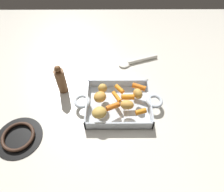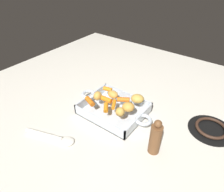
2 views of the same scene
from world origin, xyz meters
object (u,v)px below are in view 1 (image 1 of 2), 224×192
at_px(baby_carrot_northeast, 128,97).
at_px(pepper_mill, 61,80).
at_px(roasting_dish, 118,104).
at_px(serving_spoon, 136,61).
at_px(baby_carrot_center_right, 119,89).
at_px(baby_carrot_northwest, 141,112).
at_px(baby_carrot_southwest, 116,97).
at_px(potato_golden_large, 138,94).
at_px(potato_whole, 100,97).
at_px(stove_burner_rear, 18,137).
at_px(baby_carrot_southeast, 113,106).
at_px(potato_golden_small, 127,105).
at_px(baby_carrot_long, 139,87).
at_px(potato_corner, 99,113).
at_px(potato_near_roast, 103,88).

xyz_separation_m(baby_carrot_northeast, pepper_mill, (0.30, -0.09, 0.01)).
relative_size(roasting_dish, serving_spoon, 1.79).
relative_size(roasting_dish, baby_carrot_center_right, 7.95).
relative_size(baby_carrot_northwest, baby_carrot_southwest, 0.77).
bearing_deg(potato_golden_large, baby_carrot_center_right, -24.46).
distance_m(potato_whole, stove_burner_rear, 0.37).
xyz_separation_m(roasting_dish, stove_burner_rear, (0.41, 0.15, -0.01)).
distance_m(baby_carrot_southeast, potato_golden_small, 0.06).
height_order(roasting_dish, potato_golden_small, potato_golden_small).
relative_size(baby_carrot_long, stove_burner_rear, 0.32).
height_order(baby_carrot_northwest, pepper_mill, pepper_mill).
bearing_deg(potato_golden_large, baby_carrot_southwest, 3.67).
distance_m(roasting_dish, baby_carrot_northwest, 0.12).
height_order(baby_carrot_southeast, serving_spoon, baby_carrot_southeast).
relative_size(serving_spoon, pepper_mill, 1.40).
relative_size(baby_carrot_southeast, stove_burner_rear, 0.30).
xyz_separation_m(baby_carrot_center_right, potato_golden_small, (-0.03, 0.09, 0.01)).
height_order(potato_corner, stove_burner_rear, potato_corner).
height_order(baby_carrot_southwest, baby_carrot_northeast, baby_carrot_northeast).
xyz_separation_m(roasting_dish, baby_carrot_southwest, (0.01, -0.01, 0.04)).
xyz_separation_m(baby_carrot_southwest, potato_whole, (0.07, 0.01, 0.01)).
xyz_separation_m(baby_carrot_northwest, baby_carrot_southeast, (0.12, -0.03, 0.00)).
height_order(baby_carrot_southeast, potato_whole, potato_whole).
bearing_deg(baby_carrot_southwest, potato_golden_small, 130.51).
distance_m(baby_carrot_southwest, baby_carrot_northeast, 0.05).
distance_m(baby_carrot_northwest, baby_carrot_long, 0.13).
bearing_deg(baby_carrot_northwest, potato_golden_small, -28.08).
bearing_deg(serving_spoon, stove_burner_rear, 22.43).
height_order(baby_carrot_northeast, potato_whole, potato_whole).
bearing_deg(potato_corner, baby_carrot_southwest, -128.51).
height_order(baby_carrot_northwest, baby_carrot_southeast, baby_carrot_southeast).
relative_size(baby_carrot_southeast, baby_carrot_northeast, 1.03).
bearing_deg(baby_carrot_center_right, baby_carrot_northeast, 126.33).
height_order(potato_golden_large, pepper_mill, pepper_mill).
relative_size(baby_carrot_northwest, baby_carrot_center_right, 0.89).
xyz_separation_m(baby_carrot_southeast, baby_carrot_long, (-0.12, -0.11, 0.00)).
height_order(baby_carrot_northeast, serving_spoon, baby_carrot_northeast).
xyz_separation_m(baby_carrot_center_right, pepper_mill, (0.27, -0.04, 0.01)).
bearing_deg(potato_golden_small, roasting_dish, -48.91).
height_order(baby_carrot_northeast, pepper_mill, pepper_mill).
bearing_deg(roasting_dish, baby_carrot_long, -146.24).
bearing_deg(potato_near_roast, potato_whole, 78.94).
xyz_separation_m(baby_carrot_northwest, potato_whole, (0.17, -0.07, 0.01)).
bearing_deg(potato_whole, roasting_dish, -178.10).
xyz_separation_m(baby_carrot_long, potato_golden_large, (0.01, 0.05, 0.01)).
height_order(baby_carrot_southwest, baby_carrot_long, baby_carrot_long).
distance_m(potato_corner, potato_near_roast, 0.13).
xyz_separation_m(baby_carrot_southwest, baby_carrot_center_right, (-0.01, -0.04, 0.00)).
bearing_deg(baby_carrot_long, potato_golden_small, 59.91).
xyz_separation_m(baby_carrot_northeast, potato_whole, (0.12, 0.01, 0.01)).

